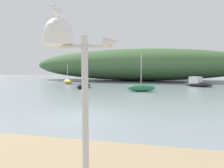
% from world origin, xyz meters
% --- Properties ---
extents(ground_plane, '(120.00, 120.00, 0.00)m').
position_xyz_m(ground_plane, '(0.00, 0.00, 0.00)').
color(ground_plane, gray).
extents(distant_hill, '(46.90, 15.12, 6.71)m').
position_xyz_m(distant_hill, '(0.67, 32.82, 3.35)').
color(distant_hill, '#476B3D').
rests_on(distant_hill, ground).
extents(mast_structure, '(1.40, 0.55, 3.22)m').
position_xyz_m(mast_structure, '(2.34, -6.08, 2.88)').
color(mast_structure, silver).
rests_on(mast_structure, beach_sand).
extents(seagull_on_radar, '(0.19, 0.32, 0.23)m').
position_xyz_m(seagull_on_radar, '(2.20, -6.10, 3.55)').
color(seagull_on_radar, orange).
rests_on(seagull_on_radar, mast_structure).
extents(sailboat_off_point, '(3.10, 1.14, 4.11)m').
position_xyz_m(sailboat_off_point, '(2.50, 12.26, 0.40)').
color(sailboat_off_point, '#287A4C').
rests_on(sailboat_off_point, ground).
extents(sailboat_inner_mooring, '(1.40, 3.73, 4.56)m').
position_xyz_m(sailboat_inner_mooring, '(-5.12, 14.62, 0.30)').
color(sailboat_inner_mooring, black).
rests_on(sailboat_inner_mooring, ground).
extents(motorboat_by_sandbar, '(4.05, 3.73, 1.37)m').
position_xyz_m(motorboat_by_sandbar, '(9.88, 20.00, 0.48)').
color(motorboat_by_sandbar, black).
rests_on(motorboat_by_sandbar, ground).
extents(sailboat_mid_channel, '(2.70, 2.68, 3.24)m').
position_xyz_m(sailboat_mid_channel, '(-10.18, 20.67, 0.39)').
color(sailboat_mid_channel, gold).
rests_on(sailboat_mid_channel, ground).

